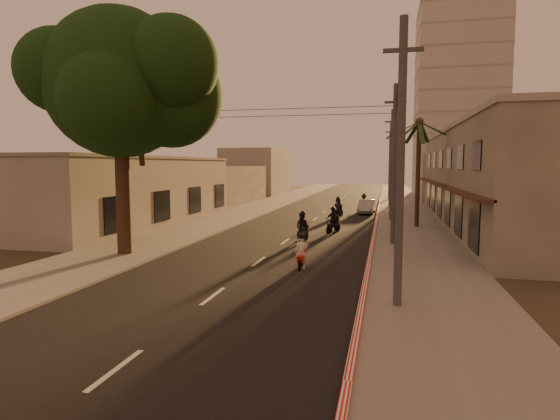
# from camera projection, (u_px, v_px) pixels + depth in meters

# --- Properties ---
(ground) EXTENTS (160.00, 160.00, 0.00)m
(ground) POSITION_uv_depth(u_px,v_px,m) (246.00, 271.00, 20.09)
(ground) COLOR #383023
(ground) RESTS_ON ground
(road) EXTENTS (10.00, 140.00, 0.02)m
(road) POSITION_uv_depth(u_px,v_px,m) (315.00, 219.00, 39.51)
(road) COLOR black
(road) RESTS_ON ground
(sidewalk_right) EXTENTS (5.00, 140.00, 0.12)m
(sidewalk_right) POSITION_uv_depth(u_px,v_px,m) (407.00, 221.00, 37.85)
(sidewalk_right) COLOR slate
(sidewalk_right) RESTS_ON ground
(sidewalk_left) EXTENTS (5.00, 140.00, 0.12)m
(sidewalk_left) POSITION_uv_depth(u_px,v_px,m) (231.00, 216.00, 41.15)
(sidewalk_left) COLOR slate
(sidewalk_left) RESTS_ON ground
(curb_stripe) EXTENTS (0.20, 60.00, 0.20)m
(curb_stripe) POSITION_uv_depth(u_px,v_px,m) (375.00, 227.00, 33.52)
(curb_stripe) COLOR red
(curb_stripe) RESTS_ON ground
(shophouse_row) EXTENTS (8.80, 34.20, 7.30)m
(shophouse_row) POSITION_uv_depth(u_px,v_px,m) (501.00, 177.00, 34.15)
(shophouse_row) COLOR gray
(shophouse_row) RESTS_ON ground
(left_building) EXTENTS (8.20, 24.20, 5.20)m
(left_building) POSITION_uv_depth(u_px,v_px,m) (127.00, 190.00, 36.51)
(left_building) COLOR #A5A195
(left_building) RESTS_ON ground
(distant_tower) EXTENTS (12.10, 12.10, 28.00)m
(distant_tower) POSITION_uv_depth(u_px,v_px,m) (458.00, 101.00, 69.59)
(distant_tower) COLOR #B7B5B2
(distant_tower) RESTS_ON ground
(broadleaf_tree) EXTENTS (9.60, 8.70, 12.10)m
(broadleaf_tree) POSITION_uv_depth(u_px,v_px,m) (128.00, 84.00, 22.82)
(broadleaf_tree) COLOR black
(broadleaf_tree) RESTS_ON ground
(palm_tree) EXTENTS (5.00, 5.00, 8.20)m
(palm_tree) POSITION_uv_depth(u_px,v_px,m) (419.00, 128.00, 33.18)
(palm_tree) COLOR black
(palm_tree) RESTS_ON ground
(utility_poles) EXTENTS (1.20, 48.26, 9.00)m
(utility_poles) POSITION_uv_depth(u_px,v_px,m) (392.00, 140.00, 37.52)
(utility_poles) COLOR #38383A
(utility_poles) RESTS_ON ground
(filler_right) EXTENTS (8.00, 14.00, 6.00)m
(filler_right) POSITION_uv_depth(u_px,v_px,m) (451.00, 177.00, 60.41)
(filler_right) COLOR #A5A195
(filler_right) RESTS_ON ground
(filler_left_near) EXTENTS (8.00, 14.00, 4.40)m
(filler_left_near) POSITION_uv_depth(u_px,v_px,m) (217.00, 185.00, 55.97)
(filler_left_near) COLOR #A5A195
(filler_left_near) RESTS_ON ground
(filler_left_far) EXTENTS (8.00, 14.00, 7.00)m
(filler_left_far) POSITION_uv_depth(u_px,v_px,m) (257.00, 172.00, 73.32)
(filler_left_far) COLOR #A5A195
(filler_left_far) RESTS_ON ground
(scooter_red) EXTENTS (0.61, 1.61, 1.58)m
(scooter_red) POSITION_uv_depth(u_px,v_px,m) (301.00, 253.00, 20.52)
(scooter_red) COLOR black
(scooter_red) RESTS_ON ground
(scooter_mid_a) EXTENTS (1.03, 1.89, 1.87)m
(scooter_mid_a) POSITION_uv_depth(u_px,v_px,m) (303.00, 228.00, 27.50)
(scooter_mid_a) COLOR black
(scooter_mid_a) RESTS_ON ground
(scooter_mid_b) EXTENTS (1.28, 1.74, 1.80)m
(scooter_mid_b) POSITION_uv_depth(u_px,v_px,m) (333.00, 221.00, 31.31)
(scooter_mid_b) COLOR black
(scooter_mid_b) RESTS_ON ground
(scooter_far_a) EXTENTS (1.17, 1.79, 1.82)m
(scooter_far_a) POSITION_uv_depth(u_px,v_px,m) (338.00, 208.00, 40.68)
(scooter_far_a) COLOR black
(scooter_far_a) RESTS_ON ground
(scooter_far_b) EXTENTS (1.09, 1.75, 1.72)m
(scooter_far_b) POSITION_uv_depth(u_px,v_px,m) (364.00, 203.00, 46.79)
(scooter_far_b) COLOR black
(scooter_far_b) RESTS_ON ground
(parked_car) EXTENTS (1.76, 4.11, 1.31)m
(parked_car) POSITION_uv_depth(u_px,v_px,m) (367.00, 207.00, 43.76)
(parked_car) COLOR #9EA1A6
(parked_car) RESTS_ON ground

